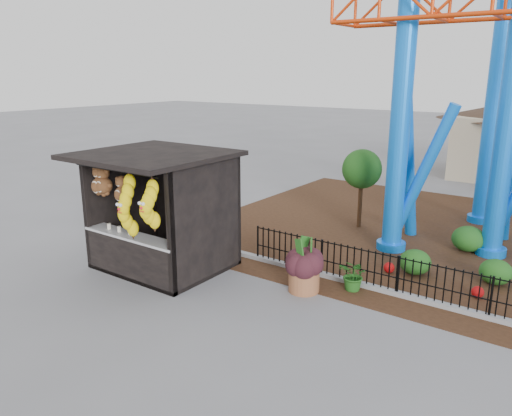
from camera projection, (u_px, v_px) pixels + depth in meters
The scene contains 9 objects.
ground at pixel (223, 312), 10.91m from camera, with size 120.00×120.00×0.00m, color slate.
mulch_bed at pixel (496, 247), 14.93m from camera, with size 18.00×12.00×0.02m, color #331E11.
curb at pixel (450, 307), 11.00m from camera, with size 18.00×0.18×0.12m, color gray.
prize_booth at pixel (155, 214), 12.90m from camera, with size 3.50×3.40×3.12m.
picket_fence at pixel (496, 299), 10.37m from camera, with size 12.20×0.06×1.00m, color black, non-canonical shape.
terracotta_planter at pixel (304, 279), 11.88m from camera, with size 0.74×0.74×0.61m, color brown.
planter_foliage at pixel (305, 255), 11.72m from camera, with size 0.70×0.70×0.64m, color black.
potted_plant at pixel (355, 275), 11.88m from camera, with size 0.71×0.61×0.79m, color #2B5619.
landscaping at pixel (496, 263), 12.81m from camera, with size 6.65×3.77×0.74m.
Camera 1 is at (6.37, -7.64, 5.07)m, focal length 35.00 mm.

